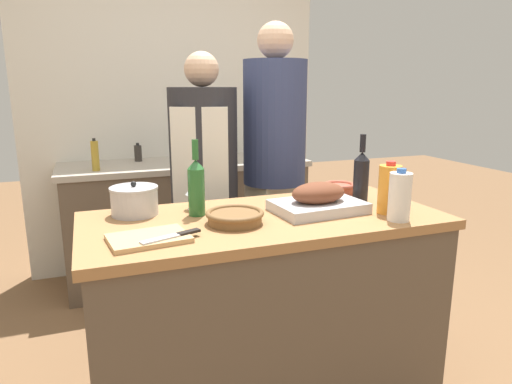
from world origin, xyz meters
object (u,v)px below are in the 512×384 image
object	(u,v)px
stock_pot	(134,201)
cutting_board	(149,238)
wine_bottle_green	(361,175)
person_cook_guest	(274,162)
juice_jug	(389,189)
wine_glass_left	(195,190)
roasting_pan	(318,201)
condiment_bottle_extra	(138,153)
milk_jug	(400,196)
person_cook_aproned	(204,185)
condiment_bottle_tall	(95,156)
wicker_basket	(235,217)
mixing_bowl	(339,188)
condiment_bottle_short	(272,148)
wine_bottle_dark	(196,186)
knife_chef	(173,236)

from	to	relation	value
stock_pot	cutting_board	bearing A→B (deg)	-88.72
wine_bottle_green	person_cook_guest	bearing A→B (deg)	100.79
juice_jug	wine_glass_left	distance (m)	0.83
roasting_pan	juice_jug	bearing A→B (deg)	-24.18
condiment_bottle_extra	stock_pot	bearing A→B (deg)	-96.86
milk_jug	person_cook_aproned	bearing A→B (deg)	118.23
wine_glass_left	cutting_board	bearing A→B (deg)	-125.24
condiment_bottle_tall	roasting_pan	bearing A→B (deg)	-59.24
juice_jug	stock_pot	bearing A→B (deg)	160.87
juice_jug	condiment_bottle_extra	size ratio (longest dim) A/B	1.65
juice_jug	milk_jug	bearing A→B (deg)	-104.98
milk_jug	wine_bottle_green	xyz separation A→B (m)	(0.03, 0.32, 0.03)
wicker_basket	mixing_bowl	size ratio (longest dim) A/B	1.45
cutting_board	person_cook_aproned	size ratio (longest dim) A/B	0.18
wine_glass_left	person_cook_aproned	distance (m)	0.61
milk_jug	mixing_bowl	bearing A→B (deg)	87.82
mixing_bowl	milk_jug	bearing A→B (deg)	-92.18
condiment_bottle_tall	person_cook_guest	distance (m)	1.19
wine_glass_left	wine_bottle_green	bearing A→B (deg)	-9.98
roasting_pan	wicker_basket	distance (m)	0.39
condiment_bottle_short	condiment_bottle_tall	bearing A→B (deg)	-173.11
wine_bottle_green	condiment_bottle_extra	bearing A→B (deg)	116.49
cutting_board	stock_pot	world-z (taller)	stock_pot
cutting_board	wine_bottle_green	distance (m)	1.03
roasting_pan	cutting_board	bearing A→B (deg)	-170.04
wicker_basket	person_cook_guest	distance (m)	1.00
wine_bottle_green	condiment_bottle_tall	size ratio (longest dim) A/B	1.48
wine_bottle_dark	milk_jug	bearing A→B (deg)	-25.79
mixing_bowl	wicker_basket	bearing A→B (deg)	-154.86
stock_pot	milk_jug	xyz separation A→B (m)	(0.99, -0.46, 0.04)
cutting_board	juice_jug	world-z (taller)	juice_jug
condiment_bottle_tall	person_cook_guest	xyz separation A→B (m)	(1.00, -0.65, 0.00)
stock_pot	knife_chef	size ratio (longest dim) A/B	0.89
person_cook_aproned	wicker_basket	bearing A→B (deg)	-75.72
juice_jug	milk_jug	distance (m)	0.11
cutting_board	wine_glass_left	world-z (taller)	wine_glass_left
cutting_board	wine_bottle_dark	xyz separation A→B (m)	(0.23, 0.26, 0.12)
wine_bottle_green	milk_jug	bearing A→B (deg)	-94.77
condiment_bottle_extra	milk_jug	bearing A→B (deg)	-67.94
cutting_board	mixing_bowl	distance (m)	1.07
mixing_bowl	person_cook_aproned	distance (m)	0.77
roasting_pan	wine_bottle_green	distance (m)	0.29
condiment_bottle_extra	person_cook_aproned	distance (m)	1.00
cutting_board	mixing_bowl	bearing A→B (deg)	21.54
wine_bottle_dark	condiment_bottle_extra	size ratio (longest dim) A/B	2.36
stock_pot	mixing_bowl	xyz separation A→B (m)	(1.01, 0.03, -0.03)
cutting_board	condiment_bottle_short	distance (m)	2.11
milk_jug	condiment_bottle_extra	bearing A→B (deg)	112.06
roasting_pan	milk_jug	bearing A→B (deg)	-43.18
cutting_board	mixing_bowl	xyz separation A→B (m)	(1.00, 0.39, 0.02)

